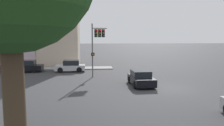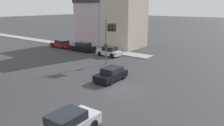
# 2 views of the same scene
# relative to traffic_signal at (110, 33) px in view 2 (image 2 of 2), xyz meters

# --- Properties ---
(ground_plane) EXTENTS (300.00, 300.00, 0.00)m
(ground_plane) POSITION_rel_traffic_signal_xyz_m (-6.02, -5.99, -4.32)
(ground_plane) COLOR #333335
(sidewalk_strip) EXTENTS (2.52, 60.00, 0.14)m
(sidewalk_strip) POSITION_rel_traffic_signal_xyz_m (6.93, 27.68, -4.25)
(sidewalk_strip) COLOR gray
(sidewalk_strip) RESTS_ON ground_plane
(rowhouse_backdrop) EXTENTS (8.24, 13.09, 12.37)m
(rowhouse_backdrop) POSITION_rel_traffic_signal_xyz_m (12.22, 8.79, 1.12)
(rowhouse_backdrop) COLOR #BCA893
(rowhouse_backdrop) RESTS_ON ground_plane
(traffic_signal) EXTENTS (0.83, 1.81, 5.98)m
(traffic_signal) POSITION_rel_traffic_signal_xyz_m (0.00, 0.00, 0.00)
(traffic_signal) COLOR #515456
(traffic_signal) RESTS_ON ground_plane
(crossing_car_0) EXTENTS (3.94, 2.00, 1.39)m
(crossing_car_0) POSITION_rel_traffic_signal_xyz_m (-4.82, -3.88, -3.65)
(crossing_car_0) COLOR black
(crossing_car_0) RESTS_ON ground_plane
(crossing_car_1) EXTENTS (4.16, 1.99, 1.50)m
(crossing_car_1) POSITION_rel_traffic_signal_xyz_m (-14.43, -7.90, -3.61)
(crossing_car_1) COLOR #B7B7BC
(crossing_car_1) RESTS_ON ground_plane
(parked_car_0) EXTENTS (1.99, 3.87, 1.50)m
(parked_car_0) POSITION_rel_traffic_signal_xyz_m (4.30, 3.42, -3.61)
(parked_car_0) COLOR #B7B7BC
(parked_car_0) RESTS_ON ground_plane
(parked_car_1) EXTENTS (2.00, 4.73, 1.54)m
(parked_car_1) POSITION_rel_traffic_signal_xyz_m (4.47, 9.34, -3.59)
(parked_car_1) COLOR black
(parked_car_1) RESTS_ON ground_plane
(parked_car_2) EXTENTS (1.93, 4.78, 1.46)m
(parked_car_2) POSITION_rel_traffic_signal_xyz_m (4.42, 14.80, -3.63)
(parked_car_2) COLOR maroon
(parked_car_2) RESTS_ON ground_plane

